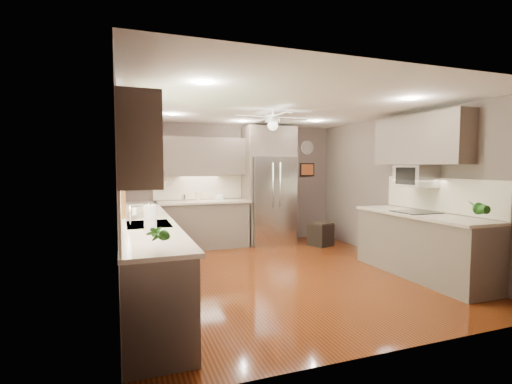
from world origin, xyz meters
TOP-DOWN VIEW (x-y plane):
  - floor at (0.00, 0.00)m, footprint 5.00×5.00m
  - ceiling at (0.00, 0.00)m, footprint 5.00×5.00m
  - wall_back at (0.00, 2.50)m, footprint 4.50×0.00m
  - wall_front at (0.00, -2.50)m, footprint 4.50×0.00m
  - wall_left at (-2.25, 0.00)m, footprint 0.00×5.00m
  - wall_right at (2.25, 0.00)m, footprint 0.00×5.00m
  - canister_b at (-1.08, 2.25)m, footprint 0.09×0.09m
  - canister_c at (-0.80, 2.25)m, footprint 0.15×0.15m
  - soap_bottle at (-2.08, 0.05)m, footprint 0.10×0.10m
  - potted_plant_left at (-1.96, -2.00)m, footprint 0.17×0.14m
  - potted_plant_right at (1.91, -1.73)m, footprint 0.22×0.19m
  - bowl at (-0.36, 2.20)m, footprint 0.22×0.22m
  - left_run at (-1.95, 0.15)m, footprint 0.65×4.70m
  - back_run at (-0.72, 2.20)m, footprint 1.85×0.65m
  - uppers at (-0.74, 0.71)m, footprint 4.50×4.70m
  - window at (-2.22, -0.50)m, footprint 0.05×1.12m
  - sink at (-1.93, -0.50)m, footprint 0.50×0.70m
  - refrigerator at (0.70, 2.16)m, footprint 1.06×0.75m
  - right_run at (1.93, -0.80)m, footprint 0.70×2.20m
  - microwave at (2.03, -0.55)m, footprint 0.43×0.55m
  - ceiling_fan at (-0.00, 0.30)m, footprint 1.18×1.18m
  - recessed_lights at (-0.04, 0.40)m, footprint 2.84×3.14m
  - wall_clock at (1.75, 2.48)m, footprint 0.30×0.03m
  - framed_print at (1.75, 2.48)m, footprint 0.36×0.03m
  - stool at (1.59, 1.56)m, footprint 0.51×0.51m
  - paper_towel at (-1.95, -1.10)m, footprint 0.13×0.13m

SIDE VIEW (x-z plane):
  - floor at x=0.00m, z-range 0.00..0.00m
  - stool at x=1.59m, z-range 0.00..0.48m
  - left_run at x=-1.95m, z-range -0.24..1.21m
  - back_run at x=-0.72m, z-range -0.24..1.21m
  - right_run at x=1.93m, z-range -0.24..1.21m
  - sink at x=-1.93m, z-range 0.75..1.07m
  - bowl at x=-0.36m, z-range 0.94..0.99m
  - canister_b at x=-1.08m, z-range 0.95..1.07m
  - canister_c at x=-0.80m, z-range 0.94..1.12m
  - soap_bottle at x=-2.08m, z-range 0.94..1.13m
  - paper_towel at x=-1.95m, z-range 0.92..1.24m
  - potted_plant_left at x=-1.96m, z-range 0.94..1.22m
  - potted_plant_right at x=1.91m, z-range 0.94..1.29m
  - refrigerator at x=0.70m, z-range -0.04..2.41m
  - wall_back at x=0.00m, z-range -1.00..3.50m
  - wall_front at x=0.00m, z-range -1.00..3.50m
  - wall_left at x=-2.25m, z-range -1.25..3.75m
  - wall_right at x=2.25m, z-range -1.25..3.75m
  - microwave at x=2.03m, z-range 1.31..1.65m
  - framed_print at x=1.75m, z-range 1.40..1.70m
  - window at x=-2.22m, z-range 1.09..2.01m
  - uppers at x=-0.74m, z-range 1.39..2.35m
  - wall_clock at x=1.75m, z-range 1.90..2.20m
  - ceiling_fan at x=0.00m, z-range 2.17..2.49m
  - recessed_lights at x=-0.04m, z-range 2.49..2.50m
  - ceiling at x=0.00m, z-range 2.50..2.50m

